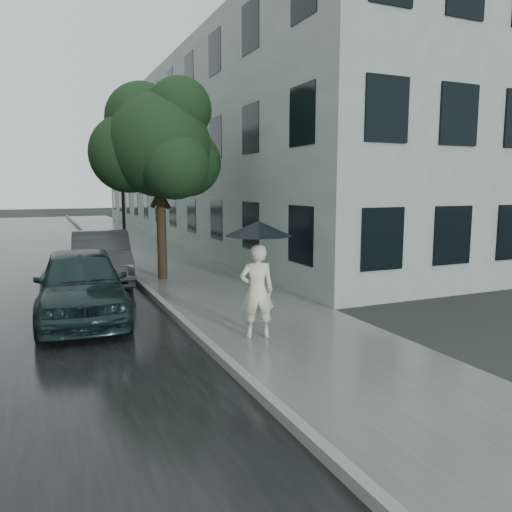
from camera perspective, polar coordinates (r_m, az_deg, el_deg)
name	(u,v)px	position (r m, az deg, el deg)	size (l,w,h in m)	color
ground	(287,338)	(9.56, 3.58, -9.33)	(120.00, 120.00, 0.00)	black
sidewalk	(158,256)	(20.78, -11.17, -0.01)	(3.50, 60.00, 0.01)	slate
kerb_near	(112,257)	(20.46, -16.17, -0.10)	(0.15, 60.00, 0.15)	slate
asphalt_road	(13,264)	(20.31, -25.98, -0.86)	(6.85, 60.00, 0.00)	black
building_near	(216,157)	(29.29, -4.55, 11.21)	(7.02, 36.00, 9.00)	#95A39D
pedestrian	(257,291)	(9.37, 0.10, -4.01)	(0.65, 0.43, 1.78)	beige
umbrella	(258,228)	(9.24, 0.29, 3.17)	(1.68, 1.68, 1.32)	black
street_tree	(158,144)	(15.63, -11.10, 12.44)	(4.02, 3.66, 6.06)	#332619
lamp_post	(118,188)	(19.82, -15.46, 7.55)	(0.84, 0.37, 4.86)	black
car_near	(81,283)	(11.37, -19.35, -2.96)	(1.81, 4.50, 1.53)	black
car_far	(101,257)	(15.43, -17.26, -0.13)	(1.60, 4.58, 1.51)	#232628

